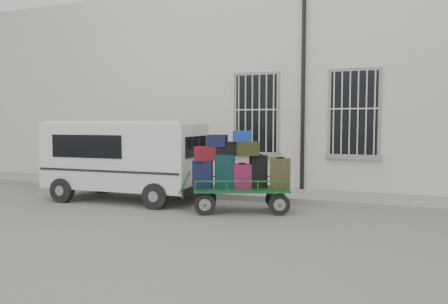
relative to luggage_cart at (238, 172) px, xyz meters
name	(u,v)px	position (x,y,z in m)	size (l,w,h in m)	color
ground	(234,212)	(-0.10, -0.04, -0.90)	(80.00, 80.00, 0.00)	slate
building	(290,92)	(-0.09, 5.46, 2.09)	(24.00, 5.15, 6.00)	beige
sidewalk	(262,194)	(-0.10, 2.16, -0.83)	(24.00, 1.70, 0.15)	gray
luggage_cart	(238,172)	(0.00, 0.00, 0.00)	(2.46, 1.64, 1.82)	black
van	(125,155)	(-3.23, 0.37, 0.27)	(4.13, 1.98, 2.04)	white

